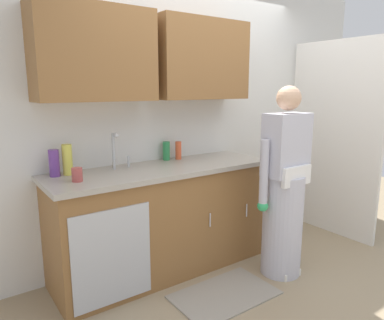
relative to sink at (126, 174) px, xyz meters
name	(u,v)px	position (x,y,z in m)	size (l,w,h in m)	color
ground_plane	(263,283)	(0.88, -0.71, -0.93)	(9.00, 9.00, 0.00)	#998466
kitchen_wall_with_uppers	(182,101)	(0.74, 0.29, 0.55)	(4.80, 0.44, 2.70)	silver
closet_door_panel	(333,139)	(2.33, -0.31, 0.12)	(1.10, 0.04, 2.10)	silver
counter_cabinet	(163,221)	(0.33, -0.01, -0.48)	(1.90, 0.62, 0.90)	brown
countertop	(162,169)	(0.33, -0.01, -0.01)	(1.96, 0.66, 0.04)	#A8A093
sink	(126,174)	(0.00, 0.00, 0.00)	(0.50, 0.36, 0.35)	#B7BABF
person_at_sink	(284,197)	(1.14, -0.66, -0.23)	(0.55, 0.34, 1.62)	white
floor_mat	(225,295)	(0.50, -0.66, -0.92)	(0.80, 0.50, 0.01)	gray
bottle_cleaner_spray	(166,151)	(0.52, 0.23, 0.10)	(0.07, 0.07, 0.17)	#2D8C4C
bottle_dish_liquid	(54,163)	(-0.51, 0.17, 0.12)	(0.08, 0.08, 0.21)	#66388C
bottle_water_short	(67,160)	(-0.41, 0.17, 0.13)	(0.08, 0.08, 0.24)	#D8D14C
bottle_water_tall	(178,150)	(0.63, 0.20, 0.10)	(0.06, 0.06, 0.17)	#E05933
cup_by_sink	(77,175)	(-0.42, -0.08, 0.06)	(0.08, 0.08, 0.10)	#B24C47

